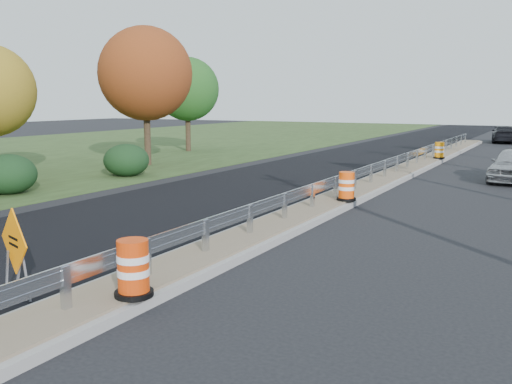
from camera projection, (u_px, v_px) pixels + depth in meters
The scene contains 14 objects.
ground at pixel (285, 226), 16.04m from camera, with size 140.00×140.00×0.00m, color black.
grass_verge_near at pixel (11, 156), 36.03m from camera, with size 30.00×120.00×0.03m, color #2D401B.
milled_overlay at pixel (292, 175), 26.79m from camera, with size 7.20×120.00×0.01m, color black.
median at pixel (371, 185), 22.96m from camera, with size 1.60×55.00×0.23m.
guardrail at pixel (378, 167), 23.73m from camera, with size 0.10×46.15×0.72m.
hedge_mid at pixel (8, 174), 21.34m from camera, with size 2.09×2.09×1.52m, color black.
hedge_north at pixel (126, 160), 26.31m from camera, with size 2.09×2.09×1.52m, color black.
tree_near_red at pixel (146, 74), 30.07m from camera, with size 4.95×4.95×7.35m.
tree_near_back at pixel (187, 89), 38.52m from camera, with size 4.29×4.29×6.37m.
caution_sign at pixel (17, 276), 10.12m from camera, with size 1.14×0.50×1.65m.
barrel_median_near at pixel (133, 269), 9.58m from camera, with size 0.66×0.66×0.97m.
barrel_median_mid at pixel (347, 187), 18.76m from camera, with size 0.64×0.64×0.94m.
barrel_median_far at pixel (439, 151), 32.14m from camera, with size 0.63×0.63×0.92m.
car_dark_far at pixel (505, 134), 46.96m from camera, with size 1.97×4.83×1.40m, color black.
Camera 1 is at (6.78, -14.16, 3.52)m, focal length 40.00 mm.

